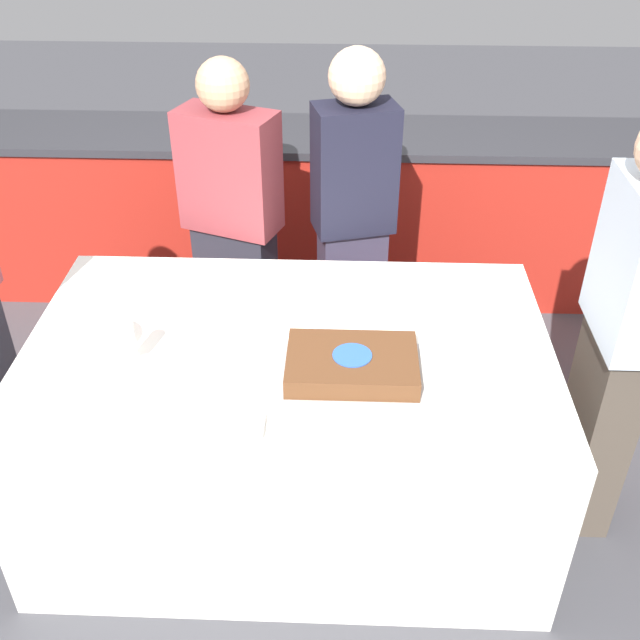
% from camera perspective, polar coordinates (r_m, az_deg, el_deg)
% --- Properties ---
extents(ground_plane, '(14.00, 14.00, 0.00)m').
position_cam_1_polar(ground_plane, '(3.14, -2.09, -13.18)').
color(ground_plane, '#424247').
extents(back_counter, '(4.40, 0.58, 0.92)m').
position_cam_1_polar(back_counter, '(4.20, -0.65, 8.24)').
color(back_counter, '#A82319').
rests_on(back_counter, ground_plane).
extents(dining_table, '(1.84, 1.16, 0.77)m').
position_cam_1_polar(dining_table, '(2.87, -2.25, -7.98)').
color(dining_table, white).
rests_on(dining_table, ground_plane).
extents(cake, '(0.47, 0.33, 0.08)m').
position_cam_1_polar(cake, '(2.47, 2.45, -3.41)').
color(cake, '#B7B2AD').
rests_on(cake, dining_table).
extents(plate_stack, '(0.21, 0.21, 0.06)m').
position_cam_1_polar(plate_stack, '(2.69, -16.30, -1.37)').
color(plate_stack, white).
rests_on(plate_stack, dining_table).
extents(wine_glass, '(0.06, 0.06, 0.18)m').
position_cam_1_polar(wine_glass, '(2.52, -14.54, -1.18)').
color(wine_glass, white).
rests_on(wine_glass, dining_table).
extents(side_plate_near_cake, '(0.17, 0.17, 0.00)m').
position_cam_1_polar(side_plate_near_cake, '(2.71, 1.35, -0.30)').
color(side_plate_near_cake, white).
rests_on(side_plate_near_cake, dining_table).
extents(utensil_pile, '(0.15, 0.09, 0.02)m').
position_cam_1_polar(utensil_pile, '(2.29, -6.16, -8.07)').
color(utensil_pile, white).
rests_on(utensil_pile, dining_table).
extents(person_cutting_cake, '(0.37, 0.28, 1.58)m').
position_cam_1_polar(person_cutting_cake, '(3.26, 2.53, 7.45)').
color(person_cutting_cake, '#383347').
rests_on(person_cutting_cake, ground_plane).
extents(person_seated_right, '(0.22, 0.40, 1.62)m').
position_cam_1_polar(person_seated_right, '(2.74, 22.05, -0.97)').
color(person_seated_right, '#4C4238').
rests_on(person_seated_right, ground_plane).
extents(person_standing_back, '(0.45, 0.33, 1.54)m').
position_cam_1_polar(person_standing_back, '(3.32, -6.62, 6.87)').
color(person_standing_back, '#282833').
rests_on(person_standing_back, ground_plane).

